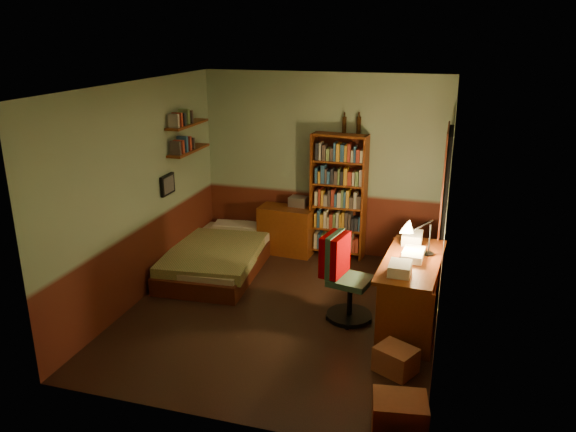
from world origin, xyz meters
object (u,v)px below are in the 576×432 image
(desk, at_px, (410,291))
(office_chair, at_px, (351,276))
(bed, at_px, (220,247))
(bookshelf, at_px, (338,197))
(desk_lamp, at_px, (430,231))
(mini_stereo, at_px, (299,201))
(cardboard_box_b, at_px, (396,360))
(dresser, at_px, (286,230))
(cardboard_box_a, at_px, (399,416))

(desk, xyz_separation_m, office_chair, (-0.65, -0.09, 0.14))
(office_chair, bearing_deg, bed, 167.18)
(bookshelf, xyz_separation_m, desk_lamp, (1.33, -1.51, 0.15))
(mini_stereo, bearing_deg, cardboard_box_b, -52.03)
(dresser, height_order, cardboard_box_b, dresser)
(bed, relative_size, dresser, 2.61)
(cardboard_box_a, bearing_deg, mini_stereo, 117.15)
(office_chair, bearing_deg, desk, 19.72)
(bookshelf, relative_size, office_chair, 1.70)
(bed, bearing_deg, mini_stereo, 43.62)
(dresser, xyz_separation_m, cardboard_box_a, (2.00, -3.49, -0.18))
(bed, xyz_separation_m, dresser, (0.72, 0.80, 0.04))
(bookshelf, height_order, cardboard_box_b, bookshelf)
(dresser, relative_size, cardboard_box_a, 1.79)
(mini_stereo, xyz_separation_m, cardboard_box_b, (1.74, -2.74, -0.64))
(bed, relative_size, bookshelf, 1.14)
(desk, height_order, desk_lamp, desk_lamp)
(desk, bearing_deg, cardboard_box_b, -87.68)
(mini_stereo, xyz_separation_m, desk_lamp, (1.93, -1.55, 0.28))
(desk, bearing_deg, office_chair, -168.14)
(bed, bearing_deg, desk, -20.49)
(bed, relative_size, office_chair, 1.95)
(dresser, relative_size, desk, 0.54)
(dresser, height_order, cardboard_box_a, dresser)
(office_chair, distance_m, cardboard_box_a, 1.97)
(mini_stereo, relative_size, office_chair, 0.24)
(cardboard_box_a, distance_m, cardboard_box_b, 0.88)
(dresser, bearing_deg, bed, -128.09)
(cardboard_box_b, bearing_deg, mini_stereo, 122.31)
(mini_stereo, bearing_deg, desk, -38.93)
(desk_lamp, bearing_deg, office_chair, 177.30)
(desk_lamp, bearing_deg, cardboard_box_b, -120.63)
(bed, bearing_deg, cardboard_box_a, -47.94)
(office_chair, bearing_deg, bookshelf, 118.07)
(desk, relative_size, desk_lamp, 2.63)
(cardboard_box_b, bearing_deg, cardboard_box_a, -82.17)
(bookshelf, relative_size, desk_lamp, 3.27)
(mini_stereo, height_order, cardboard_box_a, mini_stereo)
(desk, relative_size, office_chair, 1.37)
(desk_lamp, height_order, cardboard_box_b, desk_lamp)
(dresser, distance_m, cardboard_box_b, 3.23)
(desk_lamp, bearing_deg, bookshelf, 109.79)
(dresser, xyz_separation_m, office_chair, (1.26, -1.71, 0.18))
(office_chair, xyz_separation_m, cardboard_box_b, (0.62, -0.91, -0.40))
(bed, xyz_separation_m, mini_stereo, (0.86, 0.92, 0.46))
(dresser, height_order, desk, desk)
(mini_stereo, relative_size, bookshelf, 0.14)
(bed, bearing_deg, desk_lamp, -15.94)
(desk_lamp, relative_size, cardboard_box_b, 1.52)
(desk_lamp, distance_m, cardboard_box_b, 1.52)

